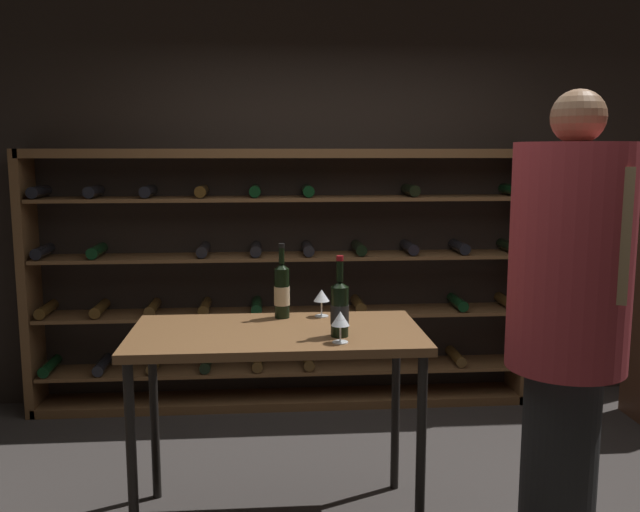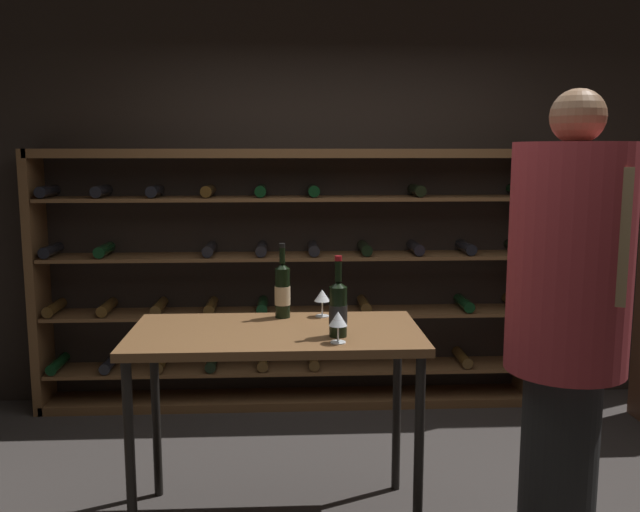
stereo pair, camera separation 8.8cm
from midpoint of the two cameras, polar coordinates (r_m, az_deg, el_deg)
The scene contains 8 objects.
back_wall at distance 4.87m, azimuth 2.02°, elevation 5.41°, with size 5.40×0.10×2.98m, color black.
wine_rack at distance 4.71m, azimuth -2.47°, elevation -2.04°, with size 3.44×0.32×1.79m.
tasting_table at distance 3.20m, azimuth -2.91°, elevation -7.86°, with size 1.34×0.69×0.95m.
person_host_in_suit at distance 3.02m, azimuth 20.72°, elevation -4.44°, with size 0.49×0.49×2.02m.
wine_bottle_amber_reserve at distance 3.04m, azimuth 2.35°, elevation -4.38°, with size 0.08×0.08×0.36m.
wine_bottle_gold_foil at distance 3.38m, azimuth -2.41°, elevation -2.87°, with size 0.08×0.08×0.37m.
wine_glass_stemmed_right at distance 3.40m, azimuth 0.93°, elevation -3.43°, with size 0.08×0.08×0.14m.
wine_glass_stemmed_left at distance 2.94m, azimuth 2.38°, elevation -5.37°, with size 0.08×0.08×0.14m.
Camera 2 is at (-0.38, -2.97, 1.77)m, focal length 38.32 mm.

